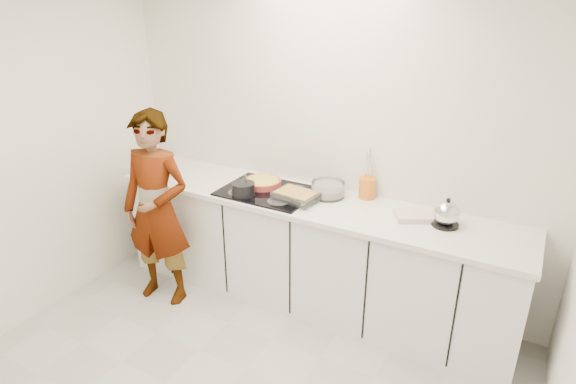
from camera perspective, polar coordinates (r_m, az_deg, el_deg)
The scene contains 12 objects.
wall_back at distance 3.81m, azimuth 4.67°, elevation 6.16°, with size 3.60×0.00×2.60m, color white.
base_cabinets at distance 3.89m, azimuth 2.30°, elevation -7.35°, with size 3.20×0.58×0.87m, color white.
countertop at distance 3.68m, azimuth 2.41°, elevation -1.22°, with size 3.24×0.64×0.04m, color white.
hob at distance 3.81m, azimuth -2.44°, elevation 0.08°, with size 0.72×0.54×0.01m, color black.
tart_dish at distance 3.90m, azimuth -3.03°, elevation 1.16°, with size 0.32×0.32×0.05m.
saucepan at distance 3.72m, azimuth -5.32°, elevation 0.37°, with size 0.18×0.18×0.17m.
baking_dish at distance 3.63m, azimuth 0.99°, elevation -0.38°, with size 0.35×0.27×0.06m.
mixing_bowl at distance 3.72m, azimuth 4.77°, elevation 0.26°, with size 0.34×0.34×0.12m.
tea_towel at distance 3.47m, azimuth 14.62°, elevation -2.80°, with size 0.24×0.18×0.04m, color white.
kettle at distance 3.41m, azimuth 18.27°, elevation -2.51°, with size 0.22×0.22×0.21m.
utensil_crock at distance 3.73m, azimuth 9.37°, elevation 0.48°, with size 0.13×0.13×0.16m, color orange.
cook at distance 3.92m, azimuth -15.29°, elevation -2.07°, with size 0.58×0.38×1.59m, color white.
Camera 1 is at (1.48, -1.74, 2.39)m, focal length 30.00 mm.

